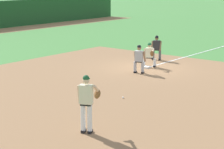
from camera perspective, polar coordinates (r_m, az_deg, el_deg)
name	(u,v)px	position (r m, az deg, el deg)	size (l,w,h in m)	color
ground_plane	(146,68)	(23.66, 4.52, 0.86)	(160.00, 160.00, 0.00)	#47843D
infield_dirt_patch	(124,92)	(18.66, 1.64, -2.27)	(18.00, 18.00, 0.01)	#936B47
foul_line_stripe	(217,48)	(31.10, 13.54, 3.37)	(17.32, 0.10, 0.00)	white
first_base_bag	(146,67)	(23.65, 4.52, 0.97)	(0.38, 0.38, 0.09)	white
baseball	(123,98)	(17.64, 1.46, -3.02)	(0.07, 0.07, 0.07)	white
pitcher	(87,100)	(13.54, -3.28, -3.38)	(0.82, 0.59, 1.86)	black
first_baseman	(150,54)	(23.80, 4.92, 2.72)	(0.84, 0.98, 1.34)	black
baserunner	(139,58)	(22.19, 3.55, 2.18)	(0.56, 0.66, 1.46)	black
umpire	(157,47)	(25.93, 5.85, 3.64)	(0.59, 0.67, 1.46)	black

